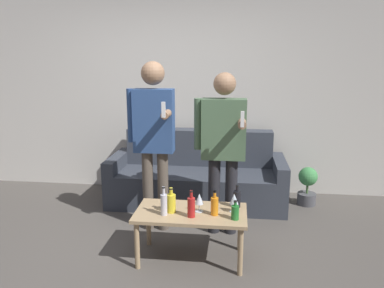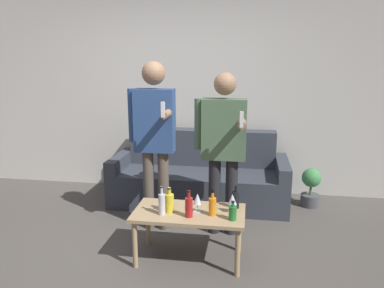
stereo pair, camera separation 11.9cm
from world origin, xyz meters
name	(u,v)px [view 2 (the right image)]	position (x,y,z in m)	size (l,w,h in m)	color
ground_plane	(132,267)	(0.00, 0.00, 0.00)	(16.00, 16.00, 0.00)	#514C47
wall_back	(177,90)	(0.00, 2.08, 1.35)	(8.00, 0.06, 2.70)	silver
couch	(200,178)	(0.38, 1.60, 0.31)	(2.13, 0.81, 0.87)	#383D47
coffee_table	(189,217)	(0.47, 0.21, 0.40)	(0.97, 0.52, 0.45)	tan
bottle_orange	(189,207)	(0.49, 0.10, 0.54)	(0.06, 0.06, 0.23)	#B21E1E
bottle_green	(233,212)	(0.85, 0.10, 0.52)	(0.07, 0.07, 0.16)	#23752D
bottle_dark	(169,202)	(0.30, 0.18, 0.54)	(0.08, 0.08, 0.22)	yellow
bottle_yellow	(162,203)	(0.25, 0.11, 0.55)	(0.06, 0.06, 0.25)	silver
bottle_red	(236,199)	(0.87, 0.36, 0.53)	(0.06, 0.06, 0.21)	black
bottle_clear	(212,206)	(0.68, 0.17, 0.54)	(0.06, 0.06, 0.21)	orange
wine_glass_near	(232,200)	(0.84, 0.25, 0.57)	(0.08, 0.08, 0.17)	silver
wine_glass_far	(197,199)	(0.54, 0.22, 0.57)	(0.07, 0.07, 0.17)	silver
person_standing_left	(154,132)	(0.03, 0.78, 1.04)	(0.47, 0.44, 1.73)	brown
person_standing_right	(223,142)	(0.72, 0.78, 0.96)	(0.51, 0.42, 1.63)	#232328
potted_plant	(311,186)	(1.72, 1.65, 0.25)	(0.23, 0.23, 0.47)	#4C4C51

